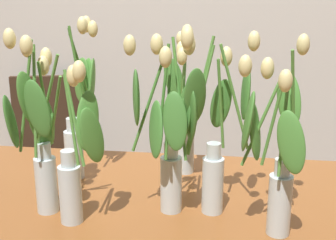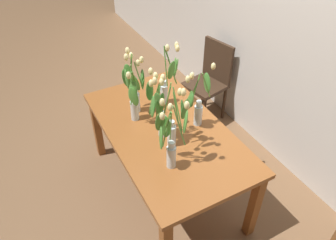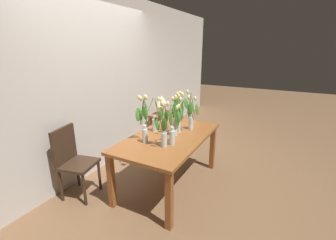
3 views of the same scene
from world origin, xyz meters
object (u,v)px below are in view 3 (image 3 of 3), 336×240
(side_table, at_px, (162,120))
(dining_chair, at_px, (73,158))
(tulip_vase_5, at_px, (191,114))
(tulip_vase_2, at_px, (143,125))
(tulip_vase_0, at_px, (177,119))
(pillar_candle, at_px, (168,112))
(tulip_vase_1, at_px, (178,116))
(tulip_vase_6, at_px, (155,118))
(table_lamp, at_px, (162,100))
(tulip_vase_3, at_px, (172,127))
(dining_table, at_px, (169,142))
(tulip_vase_4, at_px, (164,131))

(side_table, bearing_deg, dining_chair, 177.98)
(tulip_vase_5, bearing_deg, dining_chair, 134.89)
(tulip_vase_2, bearing_deg, side_table, 22.26)
(tulip_vase_0, distance_m, dining_chair, 1.42)
(dining_chair, distance_m, pillar_candle, 2.32)
(tulip_vase_1, relative_size, pillar_candle, 7.85)
(dining_chair, distance_m, side_table, 2.20)
(tulip_vase_0, relative_size, pillar_candle, 7.83)
(dining_chair, xyz_separation_m, pillar_candle, (2.31, -0.14, 0.06))
(tulip_vase_0, distance_m, tulip_vase_6, 0.34)
(tulip_vase_6, bearing_deg, tulip_vase_5, -54.17)
(tulip_vase_2, bearing_deg, table_lamp, 22.75)
(tulip_vase_1, xyz_separation_m, dining_chair, (-0.95, 1.03, -0.46))
(tulip_vase_3, relative_size, pillar_candle, 7.36)
(dining_table, distance_m, tulip_vase_5, 0.51)
(dining_table, relative_size, table_lamp, 4.02)
(tulip_vase_0, relative_size, side_table, 1.07)
(pillar_candle, bearing_deg, side_table, 151.70)
(tulip_vase_1, height_order, tulip_vase_4, tulip_vase_1)
(tulip_vase_3, distance_m, pillar_candle, 2.08)
(pillar_candle, bearing_deg, dining_chair, 176.59)
(dining_table, height_order, side_table, dining_table)
(tulip_vase_1, height_order, table_lamp, tulip_vase_1)
(tulip_vase_0, bearing_deg, pillar_candle, 31.97)
(tulip_vase_3, bearing_deg, table_lamp, 32.90)
(tulip_vase_0, relative_size, tulip_vase_6, 1.13)
(tulip_vase_0, distance_m, tulip_vase_4, 0.39)
(dining_table, height_order, dining_chair, dining_chair)
(tulip_vase_2, bearing_deg, tulip_vase_1, -25.57)
(table_lamp, bearing_deg, dining_chair, 178.50)
(pillar_candle, bearing_deg, tulip_vase_5, -139.68)
(dining_chair, height_order, side_table, dining_chair)
(tulip_vase_2, distance_m, dining_chair, 1.01)
(tulip_vase_3, xyz_separation_m, pillar_candle, (1.78, 1.01, -0.38))
(tulip_vase_2, distance_m, tulip_vase_3, 0.36)
(tulip_vase_4, height_order, dining_chair, tulip_vase_4)
(tulip_vase_1, xyz_separation_m, tulip_vase_5, (0.18, -0.11, -0.01))
(dining_chair, relative_size, table_lamp, 2.34)
(tulip_vase_6, xyz_separation_m, table_lamp, (1.37, 0.67, -0.08))
(tulip_vase_5, distance_m, dining_chair, 1.67)
(dining_table, bearing_deg, tulip_vase_1, -14.14)
(dining_table, xyz_separation_m, dining_chair, (-0.77, 0.98, -0.12))
(tulip_vase_0, height_order, side_table, tulip_vase_0)
(tulip_vase_1, relative_size, tulip_vase_6, 1.13)
(tulip_vase_6, bearing_deg, dining_table, -104.61)
(tulip_vase_1, xyz_separation_m, tulip_vase_2, (-0.49, 0.24, -0.02))
(tulip_vase_0, xyz_separation_m, tulip_vase_4, (-0.39, -0.03, -0.03))
(side_table, bearing_deg, tulip_vase_1, -142.72)
(tulip_vase_3, relative_size, tulip_vase_6, 1.06)
(tulip_vase_3, bearing_deg, tulip_vase_5, 0.55)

